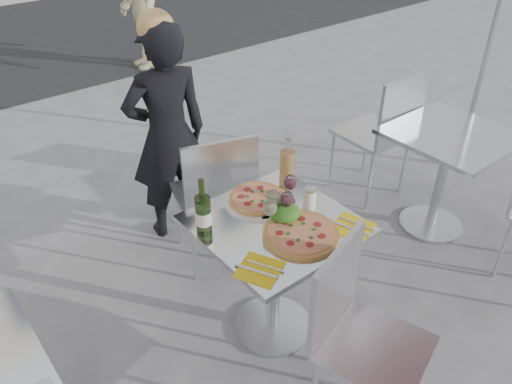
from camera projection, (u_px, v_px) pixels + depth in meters
ground at (272, 327)px, 2.84m from camera, size 80.00×80.00×0.00m
main_table at (274, 255)px, 2.54m from camera, size 0.72×0.72×0.75m
side_table_right at (446, 161)px, 3.31m from camera, size 0.72×0.72×0.75m
chair_far at (217, 191)px, 2.96m from camera, size 0.55×0.56×0.96m
chair_near at (356, 325)px, 2.14m from camera, size 0.54×0.55×0.94m
side_chair_rfar at (385, 127)px, 3.60m from camera, size 0.47×0.48×1.01m
woman_diner at (168, 136)px, 3.19m from camera, size 0.60×0.45×1.48m
pedestrian_b at (135, 0)px, 5.85m from camera, size 0.79×1.14×1.62m
pizza_near at (301, 233)px, 2.33m from camera, size 0.36×0.36×0.02m
pizza_far at (257, 199)px, 2.56m from camera, size 0.33×0.33×0.03m
salad_plate at (285, 214)px, 2.42m from camera, size 0.22×0.22×0.09m
wine_bottle at (203, 213)px, 2.29m from camera, size 0.07×0.08×0.29m
carafe at (287, 168)px, 2.61m from camera, size 0.08×0.08×0.29m
sugar_shaker at (310, 197)px, 2.51m from camera, size 0.06×0.06×0.11m
wineglass_white_a at (270, 209)px, 2.33m from camera, size 0.07×0.07×0.16m
wineglass_white_b at (273, 198)px, 2.40m from camera, size 0.07×0.07×0.16m
wineglass_red_a at (287, 200)px, 2.39m from camera, size 0.07×0.07×0.16m
wineglass_red_b at (291, 183)px, 2.51m from camera, size 0.07×0.07×0.16m
napkin_left at (259, 269)px, 2.14m from camera, size 0.24×0.24×0.01m
napkin_right at (352, 227)px, 2.39m from camera, size 0.22×0.22×0.01m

